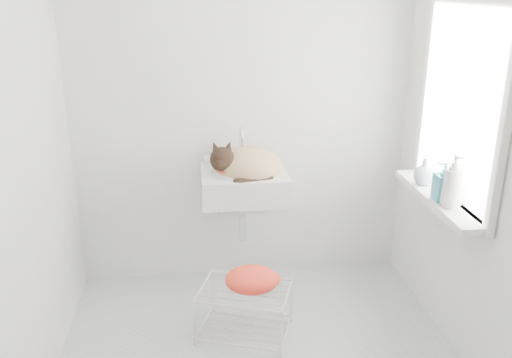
{
  "coord_description": "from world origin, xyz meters",
  "views": [
    {
      "loc": [
        -0.31,
        -2.44,
        1.95
      ],
      "look_at": [
        0.03,
        0.5,
        0.88
      ],
      "focal_mm": 38.14,
      "sensor_mm": 36.0,
      "label": 1
    }
  ],
  "objects": [
    {
      "name": "sink",
      "position": [
        -0.02,
        0.74,
        0.85
      ],
      "size": [
        0.53,
        0.46,
        0.21
      ],
      "primitive_type": "cube",
      "color": "white",
      "rests_on": "back_wall"
    },
    {
      "name": "cat",
      "position": [
        -0.0,
        0.72,
        0.89
      ],
      "size": [
        0.45,
        0.37,
        0.28
      ],
      "rotation": [
        0.0,
        0.0,
        -0.04
      ],
      "color": "tan",
      "rests_on": "sink"
    },
    {
      "name": "right_wall",
      "position": [
        1.1,
        0.0,
        1.25
      ],
      "size": [
        0.02,
        2.0,
        2.5
      ],
      "primitive_type": "cube",
      "color": "white",
      "rests_on": "ground"
    },
    {
      "name": "wire_rack",
      "position": [
        -0.06,
        0.26,
        0.15
      ],
      "size": [
        0.59,
        0.49,
        0.3
      ],
      "primitive_type": "cube",
      "rotation": [
        0.0,
        0.0,
        -0.34
      ],
      "color": "silver",
      "rests_on": "floor"
    },
    {
      "name": "window_frame",
      "position": [
        1.07,
        0.2,
        1.35
      ],
      "size": [
        0.04,
        0.9,
        1.1
      ],
      "primitive_type": "cube",
      "color": "white",
      "rests_on": "right_wall"
    },
    {
      "name": "faucet",
      "position": [
        -0.02,
        0.92,
        0.99
      ],
      "size": [
        0.19,
        0.13,
        0.19
      ],
      "primitive_type": null,
      "color": "silver",
      "rests_on": "sink"
    },
    {
      "name": "left_wall",
      "position": [
        -1.1,
        0.0,
        1.25
      ],
      "size": [
        0.02,
        2.0,
        2.5
      ],
      "primitive_type": "cube",
      "color": "white",
      "rests_on": "ground"
    },
    {
      "name": "bottle_c",
      "position": [
        1.0,
        0.38,
        0.85
      ],
      "size": [
        0.17,
        0.17,
        0.16
      ],
      "primitive_type": "imported",
      "rotation": [
        0.0,
        0.0,
        3.68
      ],
      "color": "silver",
      "rests_on": "windowsill"
    },
    {
      "name": "window_glass",
      "position": [
        1.09,
        0.2,
        1.35
      ],
      "size": [
        0.01,
        0.8,
        1.0
      ],
      "primitive_type": "cube",
      "color": "white",
      "rests_on": "right_wall"
    },
    {
      "name": "windowsill",
      "position": [
        1.01,
        0.2,
        0.83
      ],
      "size": [
        0.16,
        0.88,
        0.04
      ],
      "primitive_type": "cube",
      "color": "white",
      "rests_on": "right_wall"
    },
    {
      "name": "back_wall",
      "position": [
        0.0,
        1.0,
        1.25
      ],
      "size": [
        2.2,
        0.02,
        2.5
      ],
      "primitive_type": "cube",
      "color": "white",
      "rests_on": "ground"
    },
    {
      "name": "towel",
      "position": [
        -0.02,
        0.25,
        0.33
      ],
      "size": [
        0.33,
        0.24,
        0.13
      ],
      "primitive_type": "ellipsoid",
      "rotation": [
        0.0,
        0.0,
        -0.09
      ],
      "color": "#DD6308",
      "rests_on": "wire_rack"
    },
    {
      "name": "bottle_a",
      "position": [
        1.0,
        0.04,
        0.85
      ],
      "size": [
        0.11,
        0.11,
        0.24
      ],
      "primitive_type": "imported",
      "rotation": [
        0.0,
        0.0,
        0.2
      ],
      "color": "silver",
      "rests_on": "windowsill"
    },
    {
      "name": "bottle_b",
      "position": [
        1.0,
        0.14,
        0.85
      ],
      "size": [
        0.1,
        0.1,
        0.21
      ],
      "primitive_type": "imported",
      "rotation": [
        0.0,
        0.0,
        4.71
      ],
      "color": "teal",
      "rests_on": "windowsill"
    }
  ]
}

